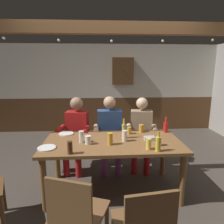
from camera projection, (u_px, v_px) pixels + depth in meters
ground_plane at (113, 192)px, 2.86m from camera, size 7.18×7.18×0.00m
back_wall_upper at (106, 72)px, 5.38m from camera, size 5.98×0.12×1.41m
back_wall_wainscot at (106, 114)px, 5.63m from camera, size 5.98×0.12×0.92m
ceiling_beam at (111, 28)px, 2.70m from camera, size 5.38×0.14×0.16m
dining_table at (112, 147)px, 2.77m from camera, size 1.86×0.93×0.74m
person_0 at (76, 131)px, 3.40m from camera, size 0.55×0.56×1.24m
person_1 at (110, 130)px, 3.43m from camera, size 0.56×0.53×1.25m
person_2 at (141, 130)px, 3.46m from camera, size 0.55×0.56×1.23m
chair_empty_far_end at (76, 216)px, 1.73m from camera, size 0.56×0.56×0.88m
condiment_caddy at (149, 138)px, 2.77m from camera, size 0.14×0.10×0.05m
plate_0 at (47, 148)px, 2.49m from camera, size 0.23×0.23×0.01m
plate_1 at (66, 134)px, 3.03m from camera, size 0.22×0.22×0.01m
bottle_0 at (166, 126)px, 3.10m from camera, size 0.07×0.07×0.24m
bottle_1 at (158, 144)px, 2.39m from camera, size 0.06×0.06×0.25m
bottle_2 at (124, 131)px, 2.83m from camera, size 0.05×0.05×0.28m
pint_glass_0 at (110, 139)px, 2.60m from camera, size 0.07×0.07×0.16m
pint_glass_1 at (149, 144)px, 2.45m from camera, size 0.07×0.07×0.14m
pint_glass_2 at (141, 128)px, 3.11m from camera, size 0.07×0.07×0.12m
pint_glass_3 at (81, 137)px, 2.68m from camera, size 0.07×0.07×0.16m
pint_glass_4 at (88, 140)px, 2.62m from camera, size 0.08×0.08×0.11m
pint_glass_5 at (129, 131)px, 3.03m from camera, size 0.06×0.06×0.10m
pint_glass_6 at (125, 136)px, 2.72m from camera, size 0.07×0.07×0.15m
pint_glass_7 at (159, 142)px, 2.57m from camera, size 0.06×0.06×0.11m
pint_glass_8 at (70, 148)px, 2.32m from camera, size 0.06×0.06×0.15m
wall_dart_cabinet at (123, 71)px, 5.28m from camera, size 0.56×0.15×0.70m
string_lights at (111, 39)px, 2.68m from camera, size 4.22×0.04×0.09m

